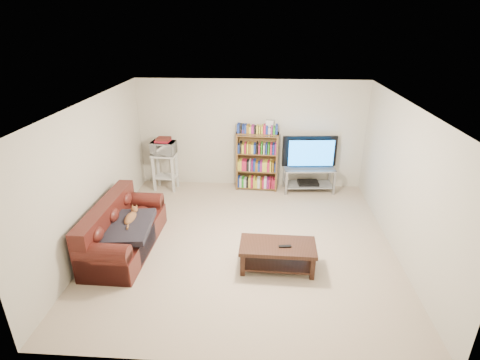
# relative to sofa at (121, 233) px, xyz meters

# --- Properties ---
(floor) EXTENTS (5.00, 5.00, 0.00)m
(floor) POSITION_rel_sofa_xyz_m (2.03, 0.32, -0.30)
(floor) COLOR beige
(floor) RESTS_ON ground
(ceiling) EXTENTS (5.00, 5.00, 0.00)m
(ceiling) POSITION_rel_sofa_xyz_m (2.03, 0.32, 2.10)
(ceiling) COLOR white
(ceiling) RESTS_ON ground
(wall_back) EXTENTS (5.00, 0.00, 5.00)m
(wall_back) POSITION_rel_sofa_xyz_m (2.03, 2.82, 0.90)
(wall_back) COLOR beige
(wall_back) RESTS_ON ground
(wall_front) EXTENTS (5.00, 0.00, 5.00)m
(wall_front) POSITION_rel_sofa_xyz_m (2.03, -2.18, 0.90)
(wall_front) COLOR beige
(wall_front) RESTS_ON ground
(wall_left) EXTENTS (0.00, 5.00, 5.00)m
(wall_left) POSITION_rel_sofa_xyz_m (-0.47, 0.32, 0.90)
(wall_left) COLOR beige
(wall_left) RESTS_ON ground
(wall_right) EXTENTS (0.00, 5.00, 5.00)m
(wall_right) POSITION_rel_sofa_xyz_m (4.53, 0.32, 0.90)
(wall_right) COLOR beige
(wall_right) RESTS_ON ground
(sofa) EXTENTS (0.88, 1.96, 0.83)m
(sofa) POSITION_rel_sofa_xyz_m (0.00, 0.00, 0.00)
(sofa) COLOR #471712
(sofa) RESTS_ON floor
(blanket) EXTENTS (0.81, 1.02, 0.18)m
(blanket) POSITION_rel_sofa_xyz_m (0.17, -0.14, 0.20)
(blanket) COLOR black
(blanket) RESTS_ON sofa
(cat) EXTENTS (0.22, 0.53, 0.16)m
(cat) POSITION_rel_sofa_xyz_m (0.18, 0.04, 0.26)
(cat) COLOR brown
(cat) RESTS_ON sofa
(coffee_table) EXTENTS (1.17, 0.60, 0.42)m
(coffee_table) POSITION_rel_sofa_xyz_m (2.58, -0.37, -0.01)
(coffee_table) COLOR black
(coffee_table) RESTS_ON floor
(remote) EXTENTS (0.19, 0.08, 0.02)m
(remote) POSITION_rel_sofa_xyz_m (2.68, -0.42, 0.13)
(remote) COLOR black
(remote) RESTS_ON coffee_table
(tv_stand) EXTENTS (1.14, 0.58, 0.55)m
(tv_stand) POSITION_rel_sofa_xyz_m (3.34, 2.53, 0.07)
(tv_stand) COLOR #999EA3
(tv_stand) RESTS_ON floor
(television) EXTENTS (1.20, 0.25, 0.68)m
(television) POSITION_rel_sofa_xyz_m (3.34, 2.53, 0.60)
(television) COLOR black
(television) RESTS_ON tv_stand
(dvd_player) EXTENTS (0.47, 0.34, 0.06)m
(dvd_player) POSITION_rel_sofa_xyz_m (3.34, 2.53, -0.11)
(dvd_player) COLOR black
(dvd_player) RESTS_ON tv_stand
(bookshelf) EXTENTS (0.93, 0.33, 1.32)m
(bookshelf) POSITION_rel_sofa_xyz_m (2.19, 2.56, 0.38)
(bookshelf) COLOR brown
(bookshelf) RESTS_ON floor
(shelf_clutter) EXTENTS (0.67, 0.22, 0.28)m
(shelf_clutter) POSITION_rel_sofa_xyz_m (2.29, 2.57, 1.12)
(shelf_clutter) COLOR silver
(shelf_clutter) RESTS_ON bookshelf
(microwave_stand) EXTENTS (0.55, 0.42, 0.83)m
(microwave_stand) POSITION_rel_sofa_xyz_m (0.15, 2.42, 0.23)
(microwave_stand) COLOR silver
(microwave_stand) RESTS_ON floor
(microwave) EXTENTS (0.54, 0.39, 0.28)m
(microwave) POSITION_rel_sofa_xyz_m (0.15, 2.42, 0.67)
(microwave) COLOR silver
(microwave) RESTS_ON microwave_stand
(game_boxes) EXTENTS (0.32, 0.29, 0.05)m
(game_boxes) POSITION_rel_sofa_xyz_m (0.15, 2.42, 0.84)
(game_boxes) COLOR maroon
(game_boxes) RESTS_ON microwave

